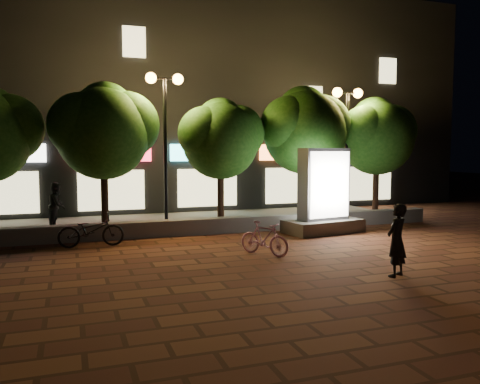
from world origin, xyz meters
name	(u,v)px	position (x,y,z in m)	size (l,w,h in m)	color
ground	(265,259)	(0.00, 0.00, 0.00)	(80.00, 80.00, 0.00)	brown
retaining_wall	(219,225)	(0.00, 4.00, 0.25)	(16.00, 0.45, 0.50)	#5F5C58
sidewalk	(200,221)	(0.00, 6.50, 0.04)	(16.00, 5.00, 0.08)	#5F5C58
building_block	(166,103)	(-0.01, 12.99, 5.00)	(28.00, 8.12, 11.30)	black
tree_left	(105,128)	(-3.45, 5.46, 3.44)	(3.60, 3.00, 4.89)	black
tree_mid	(221,136)	(0.55, 5.46, 3.22)	(3.24, 2.70, 4.50)	black
tree_right	(305,127)	(3.86, 5.46, 3.57)	(3.72, 3.10, 5.07)	black
tree_far_right	(377,133)	(7.05, 5.46, 3.37)	(3.48, 2.90, 4.76)	black
street_lamp_left	(165,111)	(-1.50, 5.20, 4.03)	(1.26, 0.36, 5.18)	black
street_lamp_right	(347,119)	(5.50, 5.20, 3.89)	(1.26, 0.36, 4.98)	black
ad_kiosk	(323,199)	(3.29, 2.97, 1.12)	(2.74, 1.69, 2.77)	#5F5C58
scooter_pink	(264,238)	(0.14, 0.39, 0.44)	(0.41, 1.45, 0.87)	pink
rider	(397,240)	(2.01, -2.52, 0.79)	(0.58, 0.38, 1.58)	black
scooter_parked	(91,230)	(-4.04, 3.00, 0.47)	(0.63, 1.79, 0.94)	black
pedestrian	(57,205)	(-5.00, 6.22, 0.86)	(0.76, 0.59, 1.56)	black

